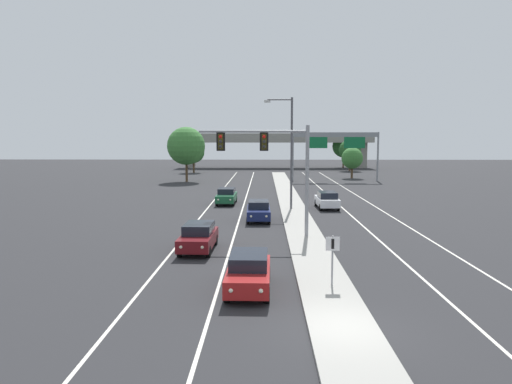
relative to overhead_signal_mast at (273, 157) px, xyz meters
name	(u,v)px	position (x,y,z in m)	size (l,w,h in m)	color
ground_plane	(343,330)	(2.13, -14.83, -5.30)	(260.00, 260.00, 0.00)	#28282B
median_island	(301,228)	(2.13, 3.17, -5.23)	(2.40, 110.00, 0.15)	#9E9B93
lane_stripe_oncoming_center	(241,213)	(-2.57, 10.17, -5.30)	(0.14, 100.00, 0.01)	silver
lane_stripe_receding_center	(349,213)	(6.83, 10.17, -5.30)	(0.14, 100.00, 0.01)	silver
edge_stripe_left	(204,213)	(-5.87, 10.17, -5.30)	(0.14, 100.00, 0.01)	silver
edge_stripe_right	(387,213)	(10.13, 10.17, -5.30)	(0.14, 100.00, 0.01)	silver
overhead_signal_mast	(273,157)	(0.00, 0.00, 0.00)	(7.11, 0.44, 7.20)	gray
median_sign_post	(332,253)	(2.38, -10.46, -3.72)	(0.60, 0.10, 2.20)	gray
street_lamp_median	(289,146)	(1.68, 12.04, 0.49)	(2.58, 0.28, 10.00)	#4C4C51
car_oncoming_red	(249,271)	(-1.22, -10.68, -4.48)	(1.89, 4.50, 1.58)	maroon
car_oncoming_darkred	(198,237)	(-4.39, -3.58, -4.48)	(1.91, 4.51, 1.58)	#5B0F14
car_oncoming_navy	(259,210)	(-1.01, 6.41, -4.48)	(1.89, 4.50, 1.58)	#141E4C
car_oncoming_green	(227,196)	(-4.31, 15.87, -4.48)	(1.89, 4.50, 1.58)	#195633
car_receding_white	(327,200)	(5.31, 13.05, -4.48)	(1.91, 4.51, 1.58)	silver
highway_sign_gantry	(336,141)	(10.33, 41.43, 0.86)	(13.28, 0.42, 7.50)	gray
overpass_bridge	(276,142)	(2.13, 74.32, 0.48)	(42.40, 6.40, 7.65)	gray
tree_far_right_c	(344,146)	(17.37, 75.56, -0.51)	(5.07, 5.07, 7.34)	#4C3823
tree_far_left_c	(194,152)	(-14.07, 58.80, -1.35)	(4.19, 4.19, 6.06)	#4C3823
tree_far_right_a	(352,158)	(13.89, 46.59, -2.00)	(3.50, 3.50, 5.06)	#4C3823
tree_far_left_a	(186,146)	(-12.30, 39.97, 0.09)	(5.71, 5.71, 8.26)	#4C3823
tree_far_right_b	(350,150)	(16.74, 64.23, -1.14)	(4.40, 4.40, 6.37)	#4C3823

